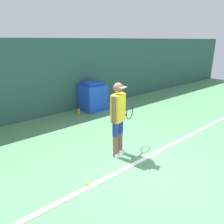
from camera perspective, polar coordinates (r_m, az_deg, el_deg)
ground_plane at (r=4.70m, az=10.89°, el=-14.75°), size 24.00×24.00×0.00m
back_wall at (r=7.78m, az=-16.52°, el=8.41°), size 24.00×0.10×2.60m
court_baseline at (r=4.93m, az=6.91°, el=-12.78°), size 21.60×0.10×0.01m
tennis_player at (r=4.82m, az=1.67°, el=-1.06°), size 0.97×0.44×1.69m
tennis_ball at (r=4.22m, az=-6.52°, el=-18.20°), size 0.07×0.07×0.07m
covered_chair at (r=8.26m, az=-5.04°, el=3.98°), size 0.85×0.81×1.06m
water_bottle at (r=7.88m, az=-8.68°, el=0.16°), size 0.08×0.08×0.25m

